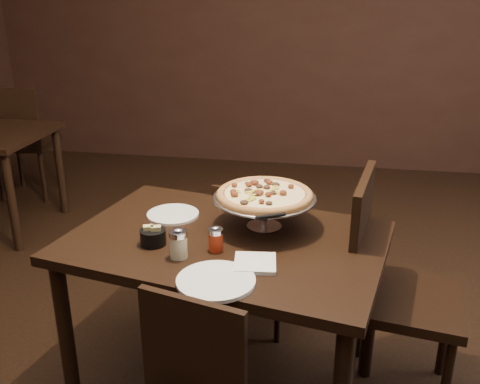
# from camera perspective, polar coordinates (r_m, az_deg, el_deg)

# --- Properties ---
(room) EXTENTS (6.04, 7.04, 2.84)m
(room) POSITION_cam_1_polar(r_m,az_deg,el_deg) (1.89, -1.47, 11.54)
(room) COLOR black
(room) RESTS_ON ground
(dining_table) EXTENTS (1.38, 1.05, 0.77)m
(dining_table) POSITION_cam_1_polar(r_m,az_deg,el_deg) (2.20, -1.53, -7.29)
(dining_table) COLOR black
(dining_table) RESTS_ON ground
(pizza_stand) EXTENTS (0.43, 0.43, 0.18)m
(pizza_stand) POSITION_cam_1_polar(r_m,az_deg,el_deg) (2.19, 2.64, -0.34)
(pizza_stand) COLOR silver
(pizza_stand) RESTS_ON dining_table
(parmesan_shaker) EXTENTS (0.07, 0.07, 0.12)m
(parmesan_shaker) POSITION_cam_1_polar(r_m,az_deg,el_deg) (1.99, -6.58, -5.48)
(parmesan_shaker) COLOR beige
(parmesan_shaker) RESTS_ON dining_table
(pepper_flake_shaker) EXTENTS (0.06, 0.06, 0.10)m
(pepper_flake_shaker) POSITION_cam_1_polar(r_m,az_deg,el_deg) (2.03, -2.62, -5.03)
(pepper_flake_shaker) COLOR maroon
(pepper_flake_shaker) RESTS_ON dining_table
(packet_caddy) EXTENTS (0.10, 0.10, 0.08)m
(packet_caddy) POSITION_cam_1_polar(r_m,az_deg,el_deg) (2.11, -9.27, -4.71)
(packet_caddy) COLOR black
(packet_caddy) RESTS_ON dining_table
(napkin_stack) EXTENTS (0.17, 0.17, 0.02)m
(napkin_stack) POSITION_cam_1_polar(r_m,az_deg,el_deg) (1.94, 1.62, -7.60)
(napkin_stack) COLOR white
(napkin_stack) RESTS_ON dining_table
(plate_left) EXTENTS (0.23, 0.23, 0.01)m
(plate_left) POSITION_cam_1_polar(r_m,az_deg,el_deg) (2.37, -7.17, -2.38)
(plate_left) COLOR white
(plate_left) RESTS_ON dining_table
(plate_near) EXTENTS (0.27, 0.27, 0.01)m
(plate_near) POSITION_cam_1_polar(r_m,az_deg,el_deg) (1.84, -2.59, -9.44)
(plate_near) COLOR white
(plate_near) RESTS_ON dining_table
(serving_spatula) EXTENTS (0.15, 0.15, 0.02)m
(serving_spatula) POSITION_cam_1_polar(r_m,az_deg,el_deg) (1.99, 3.30, -2.67)
(serving_spatula) COLOR silver
(serving_spatula) RESTS_ON pizza_stand
(chair_far) EXTENTS (0.46, 0.46, 0.82)m
(chair_far) POSITION_cam_1_polar(r_m,az_deg,el_deg) (2.76, 1.75, -6.32)
(chair_far) COLOR black
(chair_far) RESTS_ON ground
(chair_side) EXTENTS (0.54, 0.54, 1.00)m
(chair_side) POSITION_cam_1_polar(r_m,az_deg,el_deg) (2.38, 15.53, -9.19)
(chair_side) COLOR black
(chair_side) RESTS_ON ground
(bg_chair_far) EXTENTS (0.50, 0.50, 0.97)m
(bg_chair_far) POSITION_cam_1_polar(r_m,az_deg,el_deg) (4.86, -22.24, 5.36)
(bg_chair_far) COLOR black
(bg_chair_far) RESTS_ON ground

